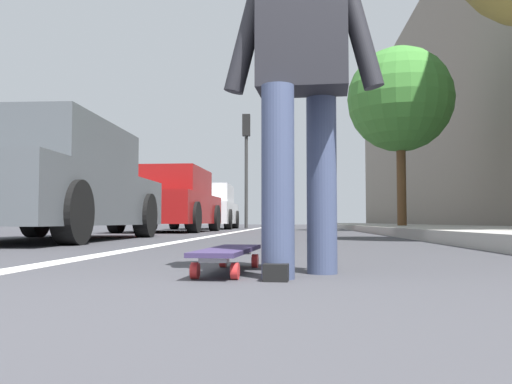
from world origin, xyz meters
TOP-DOWN VIEW (x-y plane):
  - ground_plane at (10.00, 0.00)m, footprint 80.00×80.00m
  - lane_stripe_white at (20.00, 1.06)m, footprint 52.00×0.16m
  - sidewalk_curb at (18.00, -3.51)m, footprint 52.00×3.20m
  - building_facade at (22.00, -6.48)m, footprint 40.00×1.20m
  - skateboard at (1.40, -0.02)m, footprint 0.85×0.25m
  - skater_person at (1.25, -0.37)m, footprint 0.45×0.72m
  - parked_car_near at (5.62, 2.83)m, footprint 4.54×2.00m
  - parked_car_mid at (11.57, 2.65)m, footprint 4.19×2.00m
  - parked_car_far at (17.07, 2.67)m, footprint 4.26×2.01m
  - traffic_light at (18.58, 1.46)m, footprint 0.33×0.28m
  - street_tree_mid at (13.20, -3.11)m, footprint 2.77×2.77m

SIDE VIEW (x-z plane):
  - ground_plane at x=10.00m, z-range 0.00..0.00m
  - lane_stripe_white at x=20.00m, z-range 0.00..0.01m
  - sidewalk_curb at x=18.00m, z-range 0.00..0.15m
  - skateboard at x=1.40m, z-range 0.04..0.15m
  - parked_car_far at x=17.07m, z-range -0.03..1.45m
  - parked_car_mid at x=11.57m, z-range -0.02..1.47m
  - parked_car_near at x=5.62m, z-range -0.02..1.48m
  - skater_person at x=1.25m, z-range 0.12..1.76m
  - traffic_light at x=18.58m, z-range 0.81..5.01m
  - street_tree_mid at x=13.20m, z-range 1.03..5.88m
  - building_facade at x=22.00m, z-range 0.00..10.08m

